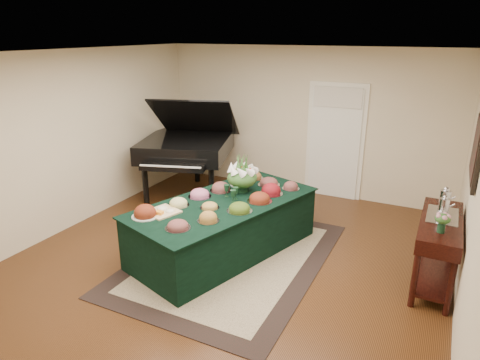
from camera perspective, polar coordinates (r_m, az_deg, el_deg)
The scene contains 14 objects.
ground at distance 5.93m, azimuth -1.31°, elevation -10.49°, with size 6.00×6.00×0.00m, color black.
area_rug at distance 5.95m, azimuth -1.05°, elevation -10.30°, with size 2.33×3.27×0.01m.
kitchen_doorway at distance 7.97m, azimuth 12.53°, elevation 4.87°, with size 1.05×0.07×2.10m.
buffet_table at distance 5.95m, azimuth -2.10°, elevation -6.23°, with size 2.00×2.90×0.75m.
food_platters at distance 5.86m, azimuth -1.57°, elevation -2.17°, with size 1.59×2.33×0.12m.
cutting_board at distance 5.54m, azimuth -10.17°, elevation -3.94°, with size 0.46×0.46×0.10m.
green_goblets at distance 5.84m, azimuth -1.11°, elevation -1.78°, with size 0.25×0.22×0.18m.
floral_centerpiece at distance 6.08m, azimuth 0.29°, elevation 0.80°, with size 0.45×0.45×0.45m.
grand_piano at distance 7.94m, azimuth -7.09°, elevation 4.52°, with size 1.94×2.15×1.85m.
wicker_basket at distance 7.41m, azimuth -4.43°, elevation -3.30°, with size 0.34×0.34×0.21m, color #A17741.
mahogany_sideboard at distance 5.59m, azimuth 25.04°, elevation -6.60°, with size 0.45×1.37×0.87m.
tea_service at distance 5.66m, azimuth 25.58°, elevation -2.90°, with size 0.34×0.58×0.30m.
pink_bouquet at distance 5.11m, azimuth 25.40°, elevation -4.77°, with size 0.18×0.18×0.23m.
wall_painting at distance 5.25m, azimuth 29.08°, elevation 3.69°, with size 0.05×0.95×0.75m.
Camera 1 is at (2.40, -4.55, 2.95)m, focal length 32.00 mm.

